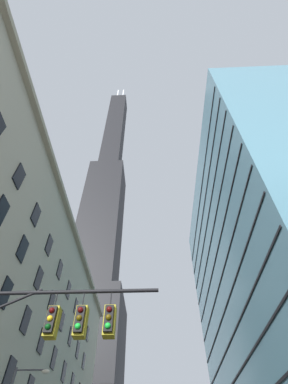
{
  "coord_description": "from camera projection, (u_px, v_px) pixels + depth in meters",
  "views": [
    {
      "loc": [
        0.79,
        -7.29,
        1.33
      ],
      "look_at": [
        -0.45,
        24.27,
        36.19
      ],
      "focal_mm": 26.29,
      "sensor_mm": 36.0,
      "label": 1
    }
  ],
  "objects": [
    {
      "name": "dark_skyscraper",
      "position": [
        97.0,
        250.0,
        110.48
      ],
      "size": [
        23.64,
        23.64,
        224.03
      ],
      "color": "black",
      "rests_on": "ground"
    },
    {
      "name": "glass_office_midrise",
      "position": [
        268.0,
        275.0,
        44.38
      ],
      "size": [
        15.9,
        47.02,
        50.72
      ],
      "color": "teal",
      "rests_on": "ground"
    },
    {
      "name": "traffic_signal_mast",
      "position": [
        38.0,
        338.0,
        9.42
      ],
      "size": [
        7.55,
        0.63,
        6.72
      ],
      "color": "black",
      "rests_on": "sidewalk_left"
    }
  ]
}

